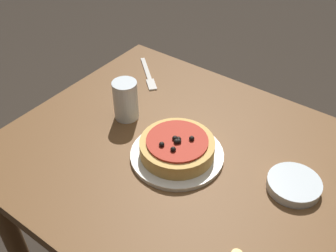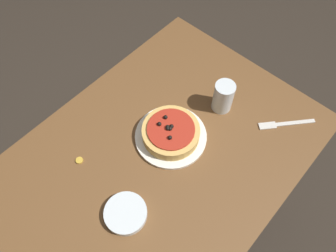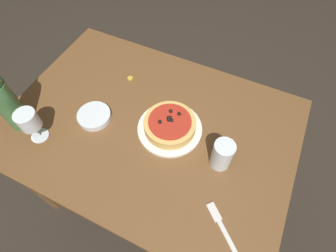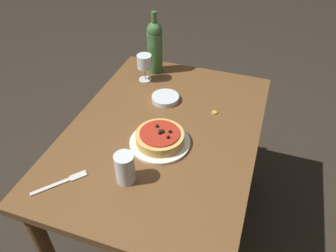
{
  "view_description": "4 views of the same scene",
  "coord_description": "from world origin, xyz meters",
  "views": [
    {
      "loc": [
        -0.33,
        0.62,
        1.44
      ],
      "look_at": [
        0.11,
        0.02,
        0.82
      ],
      "focal_mm": 42.0,
      "sensor_mm": 36.0,
      "label": 1
    },
    {
      "loc": [
        -0.32,
        -0.34,
        1.7
      ],
      "look_at": [
        0.08,
        0.02,
        0.79
      ],
      "focal_mm": 35.0,
      "sensor_mm": 36.0,
      "label": 2
    },
    {
      "loc": [
        0.31,
        -0.47,
        1.56
      ],
      "look_at": [
        0.08,
        -0.0,
        0.77
      ],
      "focal_mm": 28.0,
      "sensor_mm": 36.0,
      "label": 3
    },
    {
      "loc": [
        0.98,
        0.36,
        1.62
      ],
      "look_at": [
        0.08,
        0.05,
        0.82
      ],
      "focal_mm": 35.0,
      "sensor_mm": 36.0,
      "label": 4
    }
  ],
  "objects": [
    {
      "name": "dining_table",
      "position": [
        0.0,
        0.0,
        0.61
      ],
      "size": [
        1.1,
        0.78,
        0.72
      ],
      "color": "brown",
      "rests_on": "ground_plane"
    },
    {
      "name": "ground_plane",
      "position": [
        0.0,
        0.0,
        0.0
      ],
      "size": [
        14.0,
        14.0,
        0.0
      ],
      "primitive_type": "plane",
      "color": "#2D261E"
    },
    {
      "name": "bottle_cap",
      "position": [
        -0.18,
        0.18,
        0.72
      ],
      "size": [
        0.02,
        0.02,
        0.01
      ],
      "color": "gold",
      "rests_on": "dining_table"
    },
    {
      "name": "dinner_plate",
      "position": [
        0.08,
        0.02,
        0.72
      ],
      "size": [
        0.24,
        0.24,
        0.01
      ],
      "color": "white",
      "rests_on": "dining_table"
    },
    {
      "name": "fork",
      "position": [
        0.38,
        -0.24,
        0.72
      ],
      "size": [
        0.16,
        0.15,
        0.0
      ],
      "rotation": [
        0.0,
        0.0,
        2.43
      ],
      "color": "beige",
      "rests_on": "dining_table"
    },
    {
      "name": "side_bowl",
      "position": [
        -0.2,
        -0.06,
        0.73
      ],
      "size": [
        0.13,
        0.13,
        0.02
      ],
      "color": "silver",
      "rests_on": "dining_table"
    },
    {
      "name": "pizza",
      "position": [
        0.08,
        0.02,
        0.75
      ],
      "size": [
        0.19,
        0.19,
        0.06
      ],
      "color": "tan",
      "rests_on": "dinner_plate"
    },
    {
      "name": "water_cup",
      "position": [
        0.3,
        -0.03,
        0.78
      ],
      "size": [
        0.07,
        0.07,
        0.12
      ],
      "color": "silver",
      "rests_on": "dining_table"
    }
  ]
}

